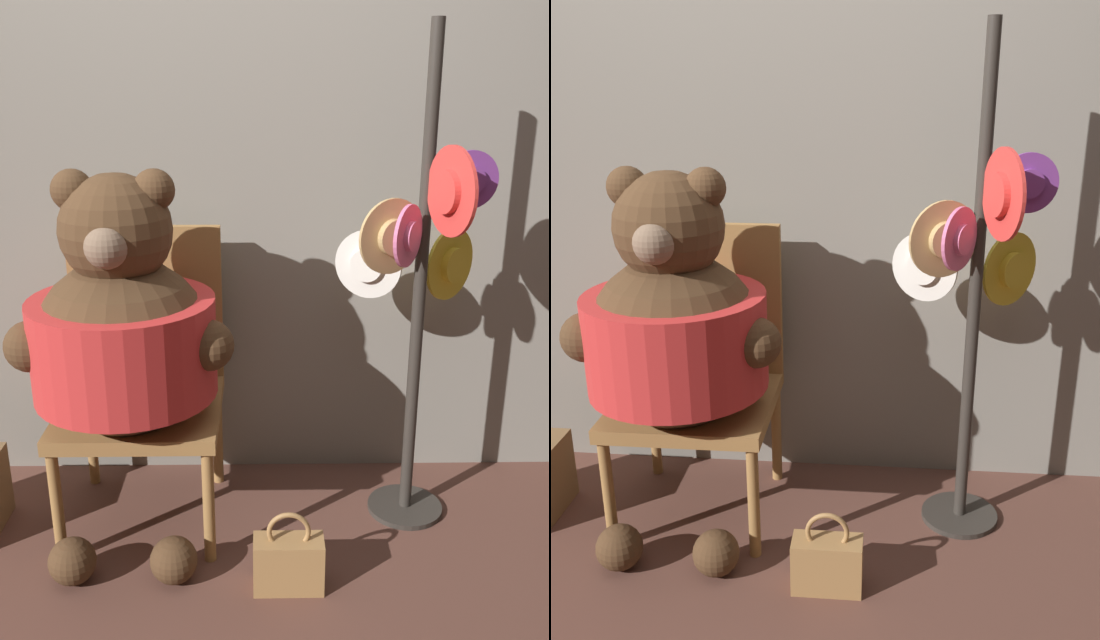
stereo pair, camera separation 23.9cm
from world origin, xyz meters
TOP-DOWN VIEW (x-y plane):
  - ground_plane at (0.00, 0.00)m, footprint 14.00×14.00m
  - wall_back at (0.00, 0.69)m, footprint 8.00×0.10m
  - chair at (-0.16, 0.36)m, footprint 0.56×0.55m
  - teddy_bear at (-0.18, 0.17)m, footprint 0.73×0.65m
  - hat_display_rack at (0.81, 0.29)m, footprint 0.52×0.48m
  - handbag_on_ground at (0.35, -0.13)m, footprint 0.22×0.10m

SIDE VIEW (x-z plane):
  - ground_plane at x=0.00m, z-range 0.00..0.00m
  - handbag_on_ground at x=0.35m, z-range -0.04..0.24m
  - chair at x=-0.16m, z-range 0.02..1.07m
  - teddy_bear at x=-0.18m, z-range 0.11..1.41m
  - hat_display_rack at x=0.81m, z-range 0.03..1.77m
  - wall_back at x=0.00m, z-range 0.00..2.62m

